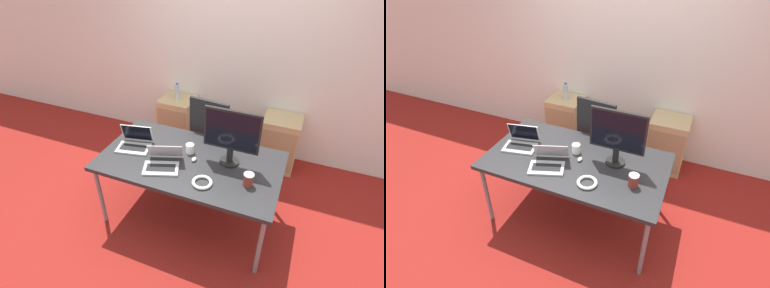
# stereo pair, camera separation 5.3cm
# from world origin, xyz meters

# --- Properties ---
(ground_plane) EXTENTS (14.00, 14.00, 0.00)m
(ground_plane) POSITION_xyz_m (0.00, 0.00, 0.00)
(ground_plane) COLOR maroon
(wall_back) EXTENTS (10.00, 0.05, 2.60)m
(wall_back) POSITION_xyz_m (0.00, 1.46, 1.30)
(wall_back) COLOR silver
(wall_back) RESTS_ON ground_plane
(desk) EXTENTS (1.71, 0.95, 0.74)m
(desk) POSITION_xyz_m (0.00, 0.00, 0.69)
(desk) COLOR #28282B
(desk) RESTS_ON ground_plane
(office_chair) EXTENTS (0.56, 0.58, 1.10)m
(office_chair) POSITION_xyz_m (0.00, 0.75, 0.42)
(office_chair) COLOR #232326
(office_chair) RESTS_ON ground_plane
(cabinet_left) EXTENTS (0.45, 0.42, 0.69)m
(cabinet_left) POSITION_xyz_m (-0.69, 1.22, 0.35)
(cabinet_left) COLOR tan
(cabinet_left) RESTS_ON ground_plane
(cabinet_right) EXTENTS (0.45, 0.42, 0.69)m
(cabinet_right) POSITION_xyz_m (0.70, 1.22, 0.35)
(cabinet_right) COLOR tan
(cabinet_right) RESTS_ON ground_plane
(water_bottle) EXTENTS (0.07, 0.07, 0.22)m
(water_bottle) POSITION_xyz_m (-0.69, 1.22, 0.80)
(water_bottle) COLOR silver
(water_bottle) RESTS_ON cabinet_left
(laptop_left) EXTENTS (0.36, 0.31, 0.21)m
(laptop_left) POSITION_xyz_m (-0.59, -0.01, 0.78)
(laptop_left) COLOR silver
(laptop_left) RESTS_ON desk
(laptop_right) EXTENTS (0.37, 0.39, 0.20)m
(laptop_right) POSITION_xyz_m (-0.20, -0.19, 0.78)
(laptop_right) COLOR silver
(laptop_right) RESTS_ON desk
(monitor) EXTENTS (0.51, 0.18, 0.55)m
(monitor) POSITION_xyz_m (0.35, 0.10, 1.04)
(monitor) COLOR black
(monitor) RESTS_ON desk
(mouse) EXTENTS (0.04, 0.06, 0.03)m
(mouse) POSITION_xyz_m (0.04, 0.00, 0.75)
(mouse) COLOR silver
(mouse) RESTS_ON desk
(coffee_cup_white) EXTENTS (0.08, 0.08, 0.09)m
(coffee_cup_white) POSITION_xyz_m (-0.04, 0.11, 0.78)
(coffee_cup_white) COLOR white
(coffee_cup_white) RESTS_ON desk
(coffee_cup_brown) EXTENTS (0.09, 0.09, 0.12)m
(coffee_cup_brown) POSITION_xyz_m (0.59, -0.14, 0.80)
(coffee_cup_brown) COLOR maroon
(coffee_cup_brown) RESTS_ON desk
(cable_coil) EXTENTS (0.18, 0.18, 0.03)m
(cable_coil) POSITION_xyz_m (0.22, -0.27, 0.75)
(cable_coil) COLOR white
(cable_coil) RESTS_ON desk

